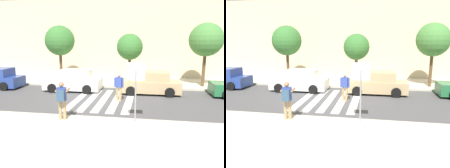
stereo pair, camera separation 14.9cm
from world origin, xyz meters
The scene contains 17 objects.
ground_plane centered at (0.00, 0.00, 0.00)m, with size 120.00×120.00×0.00m, color #4C4C4F.
sidewalk_near centered at (0.00, -6.20, 0.07)m, with size 60.00×6.00×0.14m, color beige.
sidewalk_far centered at (0.00, 6.00, 0.07)m, with size 60.00×4.80×0.14m, color beige.
building_facade_far centered at (0.00, 10.40, 3.77)m, with size 56.00×4.00×7.54m, color beige.
crosswalk_stripe_0 centered at (-1.60, 0.20, 0.00)m, with size 0.44×5.20×0.01m, color silver.
crosswalk_stripe_1 centered at (-0.80, 0.20, 0.00)m, with size 0.44×5.20×0.01m, color silver.
crosswalk_stripe_2 centered at (0.00, 0.20, 0.00)m, with size 0.44×5.20×0.01m, color silver.
crosswalk_stripe_3 centered at (0.80, 0.20, 0.00)m, with size 0.44×5.20×0.01m, color silver.
crosswalk_stripe_4 centered at (1.60, 0.20, 0.00)m, with size 0.44×5.20×0.01m, color silver.
stop_sign centered at (2.17, -3.56, 2.04)m, with size 0.76×0.08×2.60m.
photographer_with_backpack centered at (-1.07, -3.83, 1.17)m, with size 0.67×0.90×1.72m.
pedestrian_crossing centered at (0.98, 0.03, 0.97)m, with size 0.57×0.29×1.72m.
parked_car_white centered at (-2.65, 2.30, 0.73)m, with size 4.10×1.92×1.55m.
parked_car_tan centered at (2.90, 2.30, 0.73)m, with size 4.10×1.92×1.55m.
street_tree_west centered at (-4.70, 5.02, 3.59)m, with size 2.49×2.49×4.72m.
street_tree_center centered at (1.24, 4.44, 3.11)m, with size 2.03×2.03×4.02m.
street_tree_east centered at (6.91, 4.78, 3.66)m, with size 2.50×2.50×4.80m.
Camera 2 is at (2.78, -12.70, 3.67)m, focal length 35.00 mm.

